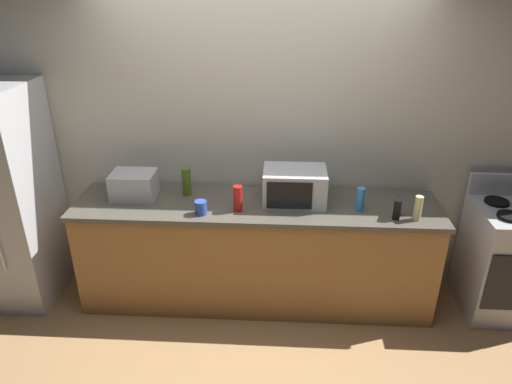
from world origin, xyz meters
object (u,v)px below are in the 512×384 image
at_px(toaster_oven, 134,185).
at_px(bottle_olive_oil, 187,182).
at_px(microwave, 294,186).
at_px(bottle_spray_cleaner, 360,199).
at_px(bottle_vinegar, 418,208).
at_px(cordless_phone, 398,208).
at_px(bottle_hot_sauce, 238,198).
at_px(mug_blue, 201,208).
at_px(stove_range, 507,260).
at_px(refrigerator, 0,197).

bearing_deg(toaster_oven, bottle_olive_oil, 9.96).
bearing_deg(microwave, toaster_oven, 179.45).
relative_size(microwave, bottle_spray_cleaner, 2.66).
xyz_separation_m(bottle_spray_cleaner, bottle_vinegar, (0.39, -0.13, 0.00)).
height_order(cordless_phone, bottle_olive_oil, bottle_olive_oil).
xyz_separation_m(bottle_hot_sauce, mug_blue, (-0.27, -0.07, -0.05)).
bearing_deg(toaster_oven, stove_range, -1.16).
bearing_deg(bottle_hot_sauce, microwave, 21.50).
distance_m(toaster_oven, cordless_phone, 2.02).
distance_m(refrigerator, stove_range, 4.07).
relative_size(microwave, toaster_oven, 1.41).
distance_m(microwave, bottle_spray_cleaner, 0.50).
relative_size(stove_range, cordless_phone, 7.20).
height_order(bottle_hot_sauce, bottle_olive_oil, bottle_olive_oil).
bearing_deg(toaster_oven, refrigerator, -176.81).
height_order(stove_range, toaster_oven, toaster_oven).
relative_size(toaster_oven, mug_blue, 3.23).
relative_size(toaster_oven, bottle_hot_sauce, 1.70).
bearing_deg(toaster_oven, bottle_vinegar, -6.60).
bearing_deg(cordless_phone, microwave, -175.50).
xyz_separation_m(refrigerator, bottle_vinegar, (3.23, -0.19, 0.09)).
xyz_separation_m(stove_range, bottle_olive_oil, (-2.56, 0.13, 0.55)).
xyz_separation_m(stove_range, toaster_oven, (-2.97, 0.06, 0.54)).
bearing_deg(bottle_vinegar, bottle_olive_oil, 169.59).
height_order(microwave, bottle_olive_oil, microwave).
xyz_separation_m(bottle_vinegar, mug_blue, (-1.58, -0.00, -0.04)).
bearing_deg(bottle_olive_oil, cordless_phone, -10.13).
distance_m(stove_range, cordless_phone, 1.10).
height_order(refrigerator, cordless_phone, refrigerator).
height_order(cordless_phone, bottle_hot_sauce, bottle_hot_sauce).
bearing_deg(bottle_spray_cleaner, mug_blue, -173.48).
relative_size(cordless_phone, bottle_spray_cleaner, 0.83).
relative_size(stove_range, bottle_vinegar, 5.79).
xyz_separation_m(refrigerator, bottle_olive_oil, (1.49, 0.13, 0.11)).
height_order(stove_range, bottle_spray_cleaner, same).
distance_m(bottle_hot_sauce, bottle_spray_cleaner, 0.92).
height_order(refrigerator, bottle_hot_sauce, refrigerator).
relative_size(bottle_hot_sauce, mug_blue, 1.90).
relative_size(bottle_spray_cleaner, mug_blue, 1.72).
xyz_separation_m(microwave, toaster_oven, (-1.26, 0.01, -0.03)).
bearing_deg(bottle_olive_oil, toaster_oven, -170.04).
bearing_deg(microwave, mug_blue, -160.85).
bearing_deg(stove_range, cordless_phone, -170.77).
bearing_deg(bottle_olive_oil, stove_range, -2.94).
height_order(bottle_olive_oil, bottle_spray_cleaner, bottle_olive_oil).
xyz_separation_m(toaster_oven, bottle_hot_sauce, (0.84, -0.18, -0.00)).
relative_size(refrigerator, bottle_hot_sauce, 9.00).
relative_size(cordless_phone, bottle_olive_oil, 0.66).
height_order(microwave, bottle_vinegar, microwave).
bearing_deg(bottle_spray_cleaner, cordless_phone, -20.92).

